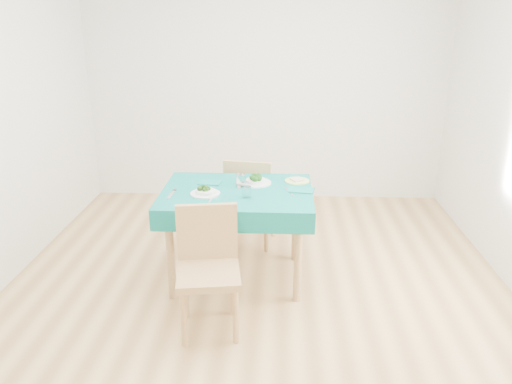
{
  "coord_description": "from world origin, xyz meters",
  "views": [
    {
      "loc": [
        0.16,
        -3.35,
        2.06
      ],
      "look_at": [
        0.0,
        0.0,
        0.85
      ],
      "focal_mm": 35.0,
      "sensor_mm": 36.0,
      "label": 1
    }
  ],
  "objects_px": {
    "side_plate": "(297,181)",
    "bowl_near": "(205,190)",
    "table": "(238,235)",
    "chair_near": "(208,262)",
    "bowl_far": "(256,179)",
    "chair_far": "(252,190)"
  },
  "relations": [
    {
      "from": "bowl_near",
      "to": "bowl_far",
      "type": "relative_size",
      "value": 0.91
    },
    {
      "from": "chair_near",
      "to": "bowl_far",
      "type": "height_order",
      "value": "chair_near"
    },
    {
      "from": "chair_near",
      "to": "bowl_near",
      "type": "height_order",
      "value": "chair_near"
    },
    {
      "from": "bowl_near",
      "to": "bowl_far",
      "type": "height_order",
      "value": "bowl_far"
    },
    {
      "from": "side_plate",
      "to": "table",
      "type": "bearing_deg",
      "value": -152.76
    },
    {
      "from": "bowl_near",
      "to": "side_plate",
      "type": "xyz_separation_m",
      "value": [
        0.71,
        0.34,
        -0.03
      ]
    },
    {
      "from": "table",
      "to": "chair_near",
      "type": "bearing_deg",
      "value": -100.31
    },
    {
      "from": "table",
      "to": "chair_near",
      "type": "distance_m",
      "value": 0.75
    },
    {
      "from": "chair_near",
      "to": "table",
      "type": "bearing_deg",
      "value": 71.17
    },
    {
      "from": "chair_far",
      "to": "chair_near",
      "type": "bearing_deg",
      "value": 90.9
    },
    {
      "from": "chair_far",
      "to": "bowl_far",
      "type": "distance_m",
      "value": 0.57
    },
    {
      "from": "bowl_near",
      "to": "side_plate",
      "type": "bearing_deg",
      "value": 25.84
    },
    {
      "from": "side_plate",
      "to": "bowl_near",
      "type": "bearing_deg",
      "value": -154.16
    },
    {
      "from": "table",
      "to": "side_plate",
      "type": "height_order",
      "value": "side_plate"
    },
    {
      "from": "bowl_near",
      "to": "bowl_far",
      "type": "bearing_deg",
      "value": 36.47
    },
    {
      "from": "table",
      "to": "chair_near",
      "type": "height_order",
      "value": "chair_near"
    },
    {
      "from": "table",
      "to": "bowl_far",
      "type": "xyz_separation_m",
      "value": [
        0.14,
        0.18,
        0.42
      ]
    },
    {
      "from": "chair_near",
      "to": "bowl_far",
      "type": "xyz_separation_m",
      "value": [
        0.27,
        0.9,
        0.28
      ]
    },
    {
      "from": "chair_near",
      "to": "bowl_near",
      "type": "xyz_separation_m",
      "value": [
        -0.1,
        0.63,
        0.27
      ]
    },
    {
      "from": "chair_far",
      "to": "bowl_far",
      "type": "xyz_separation_m",
      "value": [
        0.06,
        -0.5,
        0.27
      ]
    },
    {
      "from": "table",
      "to": "side_plate",
      "type": "bearing_deg",
      "value": 27.24
    },
    {
      "from": "chair_far",
      "to": "bowl_far",
      "type": "relative_size",
      "value": 4.25
    }
  ]
}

